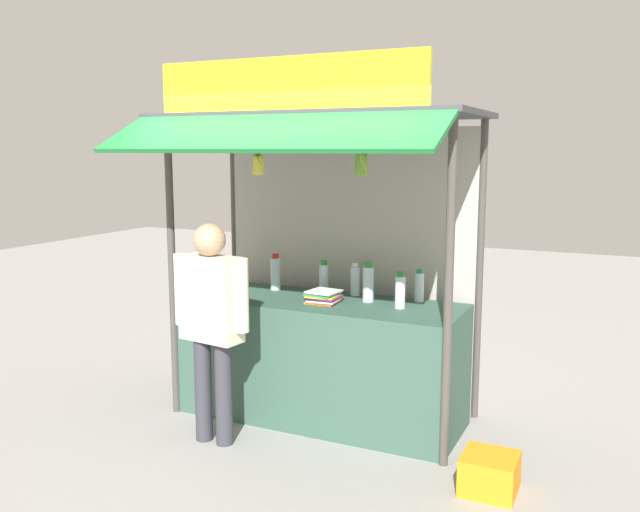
{
  "coord_description": "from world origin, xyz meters",
  "views": [
    {
      "loc": [
        2.2,
        -4.64,
        2.12
      ],
      "look_at": [
        0.0,
        0.0,
        1.3
      ],
      "focal_mm": 38.0,
      "sensor_mm": 36.0,
      "label": 1
    }
  ],
  "objects_px": {
    "banana_bunch_inner_left": "(258,165)",
    "banana_bunch_rightmost": "(361,164)",
    "water_bottle_back_right": "(419,287)",
    "water_bottle_left": "(400,291)",
    "plastic_crate": "(490,473)",
    "water_bottle_mid_right": "(368,283)",
    "water_bottle_back_left": "(355,280)",
    "water_bottle_mid_left": "(324,278)",
    "vendor_person": "(211,313)",
    "magazine_stack_far_left": "(217,292)",
    "water_bottle_right": "(276,273)",
    "magazine_stack_rear_center": "(323,296)"
  },
  "relations": [
    {
      "from": "water_bottle_back_right",
      "to": "water_bottle_mid_left",
      "type": "distance_m",
      "value": 0.79
    },
    {
      "from": "water_bottle_mid_right",
      "to": "water_bottle_back_right",
      "type": "bearing_deg",
      "value": 24.69
    },
    {
      "from": "water_bottle_back_right",
      "to": "magazine_stack_rear_center",
      "type": "xyz_separation_m",
      "value": [
        -0.65,
        -0.34,
        -0.07
      ]
    },
    {
      "from": "water_bottle_mid_right",
      "to": "vendor_person",
      "type": "height_order",
      "value": "vendor_person"
    },
    {
      "from": "water_bottle_back_left",
      "to": "water_bottle_mid_right",
      "type": "bearing_deg",
      "value": -41.36
    },
    {
      "from": "magazine_stack_rear_center",
      "to": "vendor_person",
      "type": "height_order",
      "value": "vendor_person"
    },
    {
      "from": "water_bottle_right",
      "to": "banana_bunch_inner_left",
      "type": "distance_m",
      "value": 1.18
    },
    {
      "from": "water_bottle_back_right",
      "to": "magazine_stack_rear_center",
      "type": "height_order",
      "value": "water_bottle_back_right"
    },
    {
      "from": "water_bottle_right",
      "to": "water_bottle_back_right",
      "type": "height_order",
      "value": "water_bottle_right"
    },
    {
      "from": "plastic_crate",
      "to": "vendor_person",
      "type": "bearing_deg",
      "value": -176.19
    },
    {
      "from": "water_bottle_back_right",
      "to": "water_bottle_left",
      "type": "distance_m",
      "value": 0.28
    },
    {
      "from": "water_bottle_back_right",
      "to": "plastic_crate",
      "type": "distance_m",
      "value": 1.52
    },
    {
      "from": "water_bottle_mid_left",
      "to": "banana_bunch_inner_left",
      "type": "distance_m",
      "value": 1.19
    },
    {
      "from": "water_bottle_left",
      "to": "banana_bunch_inner_left",
      "type": "relative_size",
      "value": 0.86
    },
    {
      "from": "magazine_stack_far_left",
      "to": "banana_bunch_rightmost",
      "type": "bearing_deg",
      "value": -12.32
    },
    {
      "from": "water_bottle_back_left",
      "to": "banana_bunch_inner_left",
      "type": "bearing_deg",
      "value": -119.24
    },
    {
      "from": "water_bottle_mid_right",
      "to": "water_bottle_mid_left",
      "type": "bearing_deg",
      "value": 164.62
    },
    {
      "from": "water_bottle_right",
      "to": "water_bottle_mid_right",
      "type": "bearing_deg",
      "value": -5.85
    },
    {
      "from": "water_bottle_left",
      "to": "water_bottle_mid_right",
      "type": "bearing_deg",
      "value": 160.25
    },
    {
      "from": "water_bottle_back_left",
      "to": "magazine_stack_far_left",
      "type": "relative_size",
      "value": 0.86
    },
    {
      "from": "water_bottle_back_right",
      "to": "vendor_person",
      "type": "distance_m",
      "value": 1.59
    },
    {
      "from": "water_bottle_back_left",
      "to": "water_bottle_mid_left",
      "type": "bearing_deg",
      "value": -172.84
    },
    {
      "from": "water_bottle_mid_left",
      "to": "magazine_stack_far_left",
      "type": "distance_m",
      "value": 0.86
    },
    {
      "from": "magazine_stack_far_left",
      "to": "magazine_stack_rear_center",
      "type": "bearing_deg",
      "value": 9.15
    },
    {
      "from": "magazine_stack_rear_center",
      "to": "vendor_person",
      "type": "xyz_separation_m",
      "value": [
        -0.55,
        -0.69,
        -0.03
      ]
    },
    {
      "from": "water_bottle_back_right",
      "to": "water_bottle_left",
      "type": "xyz_separation_m",
      "value": [
        -0.06,
        -0.27,
        0.01
      ]
    },
    {
      "from": "banana_bunch_inner_left",
      "to": "banana_bunch_rightmost",
      "type": "relative_size",
      "value": 1.03
    },
    {
      "from": "water_bottle_right",
      "to": "banana_bunch_inner_left",
      "type": "height_order",
      "value": "banana_bunch_inner_left"
    },
    {
      "from": "water_bottle_mid_right",
      "to": "plastic_crate",
      "type": "distance_m",
      "value": 1.66
    },
    {
      "from": "water_bottle_back_left",
      "to": "plastic_crate",
      "type": "bearing_deg",
      "value": -34.81
    },
    {
      "from": "water_bottle_back_right",
      "to": "water_bottle_back_left",
      "type": "height_order",
      "value": "water_bottle_back_left"
    },
    {
      "from": "water_bottle_mid_right",
      "to": "magazine_stack_far_left",
      "type": "distance_m",
      "value": 1.22
    },
    {
      "from": "water_bottle_right",
      "to": "vendor_person",
      "type": "height_order",
      "value": "vendor_person"
    },
    {
      "from": "water_bottle_back_right",
      "to": "water_bottle_back_left",
      "type": "relative_size",
      "value": 0.96
    },
    {
      "from": "water_bottle_back_right",
      "to": "plastic_crate",
      "type": "xyz_separation_m",
      "value": [
        0.76,
        -0.9,
        -0.95
      ]
    },
    {
      "from": "water_bottle_back_right",
      "to": "banana_bunch_inner_left",
      "type": "distance_m",
      "value": 1.55
    },
    {
      "from": "water_bottle_mid_right",
      "to": "magazine_stack_rear_center",
      "type": "relative_size",
      "value": 1.21
    },
    {
      "from": "water_bottle_mid_right",
      "to": "magazine_stack_rear_center",
      "type": "xyz_separation_m",
      "value": [
        -0.3,
        -0.18,
        -0.1
      ]
    },
    {
      "from": "water_bottle_back_left",
      "to": "water_bottle_left",
      "type": "bearing_deg",
      "value": -28.92
    },
    {
      "from": "water_bottle_left",
      "to": "magazine_stack_rear_center",
      "type": "relative_size",
      "value": 1.08
    },
    {
      "from": "water_bottle_right",
      "to": "banana_bunch_rightmost",
      "type": "bearing_deg",
      "value": -33.94
    },
    {
      "from": "water_bottle_mid_right",
      "to": "magazine_stack_far_left",
      "type": "bearing_deg",
      "value": -164.76
    },
    {
      "from": "water_bottle_back_left",
      "to": "banana_bunch_rightmost",
      "type": "distance_m",
      "value": 1.27
    },
    {
      "from": "magazine_stack_rear_center",
      "to": "plastic_crate",
      "type": "xyz_separation_m",
      "value": [
        1.41,
        -0.56,
        -0.88
      ]
    },
    {
      "from": "water_bottle_left",
      "to": "magazine_stack_far_left",
      "type": "height_order",
      "value": "water_bottle_left"
    },
    {
      "from": "water_bottle_left",
      "to": "water_bottle_back_right",
      "type": "bearing_deg",
      "value": 76.77
    },
    {
      "from": "water_bottle_back_left",
      "to": "plastic_crate",
      "type": "relative_size",
      "value": 0.79
    },
    {
      "from": "water_bottle_mid_right",
      "to": "water_bottle_left",
      "type": "bearing_deg",
      "value": -19.75
    },
    {
      "from": "water_bottle_back_right",
      "to": "water_bottle_left",
      "type": "relative_size",
      "value": 0.94
    },
    {
      "from": "banana_bunch_rightmost",
      "to": "vendor_person",
      "type": "distance_m",
      "value": 1.5
    }
  ]
}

